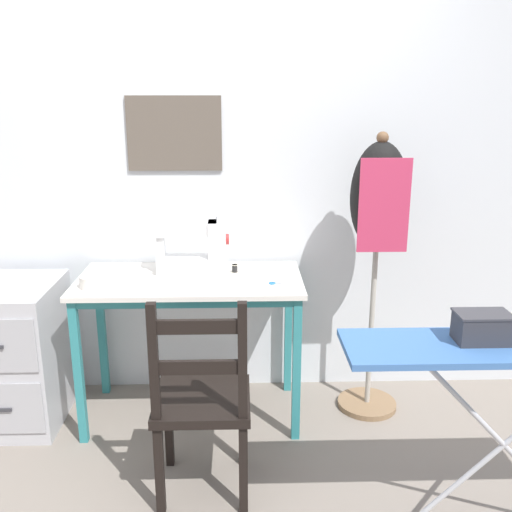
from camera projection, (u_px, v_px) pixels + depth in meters
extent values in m
plane|color=gray|center=(190.00, 444.00, 2.82)|extent=(14.00, 14.00, 0.00)
cube|color=silver|center=(192.00, 170.00, 3.08)|extent=(10.00, 0.05, 2.55)
cube|color=brown|center=(174.00, 134.00, 3.00)|extent=(0.50, 0.02, 0.39)
cube|color=silver|center=(190.00, 280.00, 2.89)|extent=(1.13, 0.57, 0.02)
cube|color=teal|center=(186.00, 303.00, 2.66)|extent=(1.05, 0.03, 0.04)
cube|color=teal|center=(78.00, 373.00, 2.74)|extent=(0.04, 0.04, 0.75)
cube|color=teal|center=(296.00, 370.00, 2.77)|extent=(0.04, 0.04, 0.75)
cube|color=teal|center=(102.00, 332.00, 3.21)|extent=(0.04, 0.04, 0.75)
cube|color=teal|center=(288.00, 330.00, 3.24)|extent=(0.04, 0.04, 0.75)
cube|color=white|center=(192.00, 264.00, 2.97)|extent=(0.35, 0.15, 0.08)
cube|color=white|center=(217.00, 239.00, 2.94)|extent=(0.09, 0.13, 0.19)
cube|color=white|center=(187.00, 228.00, 2.92)|extent=(0.31, 0.11, 0.07)
cube|color=white|center=(161.00, 246.00, 2.94)|extent=(0.04, 0.08, 0.12)
cylinder|color=#B22D2D|center=(227.00, 239.00, 2.94)|extent=(0.02, 0.06, 0.06)
cylinder|color=#99999E|center=(217.00, 219.00, 2.91)|extent=(0.01, 0.01, 0.02)
cylinder|color=silver|center=(93.00, 281.00, 2.74)|extent=(0.13, 0.13, 0.06)
cylinder|color=gray|center=(93.00, 276.00, 2.73)|extent=(0.10, 0.10, 0.01)
cube|color=silver|center=(288.00, 283.00, 2.79)|extent=(0.12, 0.01, 0.00)
cube|color=silver|center=(287.00, 284.00, 2.78)|extent=(0.12, 0.05, 0.00)
torus|color=#2870B7|center=(272.00, 283.00, 2.79)|extent=(0.03, 0.03, 0.01)
torus|color=#2870B7|center=(272.00, 283.00, 2.80)|extent=(0.03, 0.03, 0.01)
cylinder|color=black|center=(235.00, 269.00, 2.96)|extent=(0.03, 0.03, 0.04)
cylinder|color=beige|center=(235.00, 265.00, 2.96)|extent=(0.04, 0.04, 0.00)
cylinder|color=beige|center=(235.00, 272.00, 2.97)|extent=(0.04, 0.04, 0.00)
cube|color=black|center=(203.00, 400.00, 2.41)|extent=(0.40, 0.38, 0.04)
cube|color=black|center=(169.00, 426.00, 2.62)|extent=(0.04, 0.04, 0.40)
cube|color=black|center=(243.00, 425.00, 2.62)|extent=(0.04, 0.04, 0.40)
cube|color=black|center=(160.00, 470.00, 2.31)|extent=(0.04, 0.04, 0.40)
cube|color=black|center=(243.00, 469.00, 2.32)|extent=(0.04, 0.04, 0.40)
cube|color=black|center=(154.00, 362.00, 2.18)|extent=(0.04, 0.04, 0.48)
cube|color=black|center=(243.00, 361.00, 2.19)|extent=(0.04, 0.04, 0.48)
cube|color=black|center=(197.00, 327.00, 2.14)|extent=(0.34, 0.02, 0.06)
cube|color=black|center=(198.00, 367.00, 2.19)|extent=(0.34, 0.02, 0.06)
cube|color=#B7B7BC|center=(19.00, 353.00, 2.96)|extent=(0.43, 0.54, 0.75)
cube|color=#A8A8AD|center=(2.00, 409.00, 2.74)|extent=(0.40, 0.01, 0.27)
cube|color=#333338|center=(1.00, 410.00, 2.73)|extent=(0.10, 0.01, 0.02)
cylinder|color=#846647|center=(367.00, 404.00, 3.16)|extent=(0.32, 0.32, 0.03)
cylinder|color=#ADA89E|center=(372.00, 321.00, 3.02)|extent=(0.03, 0.03, 0.96)
ellipsoid|color=black|center=(379.00, 196.00, 2.84)|extent=(0.29, 0.21, 0.55)
sphere|color=brown|center=(383.00, 138.00, 2.76)|extent=(0.06, 0.06, 0.06)
cube|color=#C63356|center=(384.00, 206.00, 2.74)|extent=(0.25, 0.01, 0.46)
cylinder|color=#B7B7BC|center=(504.00, 445.00, 2.15)|extent=(0.76, 0.02, 0.80)
cylinder|color=#B7B7BC|center=(504.00, 445.00, 2.15)|extent=(0.76, 0.02, 0.80)
cube|color=#333338|center=(482.00, 328.00, 2.04)|extent=(0.19, 0.12, 0.10)
cube|color=#38383D|center=(483.00, 314.00, 2.02)|extent=(0.19, 0.12, 0.01)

